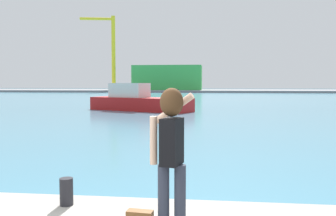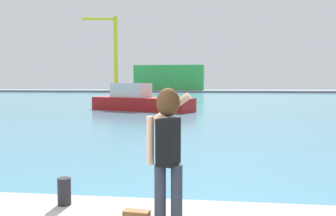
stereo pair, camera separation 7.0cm
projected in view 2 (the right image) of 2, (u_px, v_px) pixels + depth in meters
name	position (u px, v px, depth m)	size (l,w,h in m)	color
ground_plane	(202.00, 99.00, 53.31)	(220.00, 220.00, 0.00)	#334751
harbor_water	(203.00, 98.00, 55.29)	(140.00, 100.00, 0.02)	teal
far_shore_dock	(207.00, 91.00, 94.86)	(140.00, 20.00, 0.54)	gray
person_photographer	(168.00, 144.00, 4.34)	(0.53, 0.57, 1.74)	#2D3342
harbor_bollard	(64.00, 191.00, 5.35)	(0.20, 0.20, 0.40)	black
boat_moored	(139.00, 101.00, 30.20)	(9.11, 5.77, 2.27)	#B21919
warehouse_left	(170.00, 78.00, 95.26)	(17.65, 8.71, 6.32)	green
port_crane	(113.00, 47.00, 94.59)	(8.93, 2.46, 19.16)	yellow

